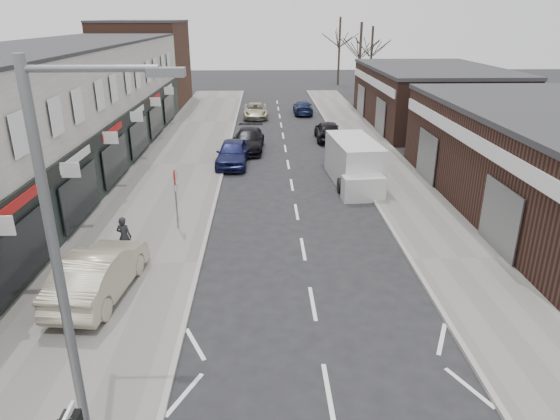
{
  "coord_description": "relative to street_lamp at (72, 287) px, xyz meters",
  "views": [
    {
      "loc": [
        -1.51,
        -7.72,
        8.57
      ],
      "look_at": [
        -0.99,
        7.59,
        2.6
      ],
      "focal_mm": 32.0,
      "sensor_mm": 36.0,
      "label": 1
    }
  ],
  "objects": [
    {
      "name": "shop_terrace_left",
      "position": [
        -8.97,
        20.3,
        -1.07
      ],
      "size": [
        8.0,
        41.0,
        7.1
      ],
      "primitive_type": "cube",
      "color": "beige",
      "rests_on": "ground"
    },
    {
      "name": "tree_far_c",
      "position": [
        13.03,
        60.8,
        -4.62
      ],
      "size": [
        3.6,
        3.6,
        8.5
      ],
      "primitive_type": null,
      "color": "#382D26",
      "rests_on": "ground"
    },
    {
      "name": "pavement_left",
      "position": [
        -2.22,
        22.8,
        -4.56
      ],
      "size": [
        5.5,
        64.0,
        0.12
      ],
      "primitive_type": "cube",
      "color": "slate",
      "rests_on": "ground"
    },
    {
      "name": "parked_car_right_c",
      "position": [
        6.73,
        39.78,
        -4.01
      ],
      "size": [
        1.75,
        4.22,
        1.22
      ],
      "primitive_type": "imported",
      "rotation": [
        0.0,
        0.0,
        3.13
      ],
      "color": "#141D3F",
      "rests_on": "ground"
    },
    {
      "name": "pedestrian",
      "position": [
        -2.22,
        10.21,
        -3.71
      ],
      "size": [
        0.64,
        0.49,
        1.57
      ],
      "primitive_type": "imported",
      "rotation": [
        0.0,
        0.0,
        2.93
      ],
      "color": "black",
      "rests_on": "pavement_left"
    },
    {
      "name": "parked_car_right_b",
      "position": [
        7.75,
        29.17,
        -3.89
      ],
      "size": [
        1.78,
        4.31,
        1.46
      ],
      "primitive_type": "imported",
      "rotation": [
        0.0,
        0.0,
        3.13
      ],
      "color": "black",
      "rests_on": "ground"
    },
    {
      "name": "brick_block_far",
      "position": [
        -8.97,
        45.8,
        -0.62
      ],
      "size": [
        8.0,
        10.0,
        8.0
      ],
      "primitive_type": "cube",
      "color": "#4D2D21",
      "rests_on": "ground"
    },
    {
      "name": "right_unit_far",
      "position": [
        17.03,
        34.8,
        -2.37
      ],
      "size": [
        10.0,
        16.0,
        4.5
      ],
      "primitive_type": "cube",
      "color": "#341E17",
      "rests_on": "ground"
    },
    {
      "name": "street_lamp",
      "position": [
        0.0,
        0.0,
        0.0
      ],
      "size": [
        2.23,
        0.22,
        8.0
      ],
      "color": "slate",
      "rests_on": "pavement_left"
    },
    {
      "name": "pavement_right",
      "position": [
        10.28,
        22.8,
        -4.56
      ],
      "size": [
        3.5,
        64.0,
        0.12
      ],
      "primitive_type": "cube",
      "color": "slate",
      "rests_on": "ground"
    },
    {
      "name": "parked_car_right_a",
      "position": [
        8.03,
        22.08,
        -3.83
      ],
      "size": [
        2.04,
        4.91,
        1.58
      ],
      "primitive_type": "imported",
      "rotation": [
        0.0,
        0.0,
        3.22
      ],
      "color": "silver",
      "rests_on": "ground"
    },
    {
      "name": "parked_car_left_c",
      "position": [
        2.33,
        38.1,
        -3.98
      ],
      "size": [
        2.2,
        4.64,
        1.28
      ],
      "primitive_type": "imported",
      "rotation": [
        0.0,
        0.0,
        0.02
      ],
      "color": "#ABA688",
      "rests_on": "ground"
    },
    {
      "name": "tree_far_b",
      "position": [
        16.03,
        54.8,
        -4.62
      ],
      "size": [
        3.6,
        3.6,
        7.5
      ],
      "primitive_type": null,
      "color": "#382D26",
      "rests_on": "ground"
    },
    {
      "name": "warning_sign",
      "position": [
        -0.63,
        12.8,
        -2.42
      ],
      "size": [
        0.12,
        0.8,
        2.7
      ],
      "color": "slate",
      "rests_on": "pavement_left"
    },
    {
      "name": "parked_car_left_a",
      "position": [
        1.13,
        22.75,
        -3.84
      ],
      "size": [
        2.05,
        4.65,
        1.56
      ],
      "primitive_type": "imported",
      "rotation": [
        0.0,
        0.0,
        -0.05
      ],
      "color": "#161A45",
      "rests_on": "ground"
    },
    {
      "name": "white_van",
      "position": [
        7.93,
        19.05,
        -3.51
      ],
      "size": [
        2.54,
        6.21,
        2.36
      ],
      "rotation": [
        0.0,
        0.0,
        0.08
      ],
      "color": "silver",
      "rests_on": "ground"
    },
    {
      "name": "sedan_on_pavement",
      "position": [
        -2.3,
        7.41,
        -3.71
      ],
      "size": [
        2.22,
        4.98,
        1.59
      ],
      "primitive_type": "imported",
      "rotation": [
        0.0,
        0.0,
        3.03
      ],
      "color": "#B1A68D",
      "rests_on": "pavement_left"
    },
    {
      "name": "parked_car_left_b",
      "position": [
        2.0,
        26.33,
        -3.9
      ],
      "size": [
        2.26,
        5.05,
        1.44
      ],
      "primitive_type": "imported",
      "rotation": [
        0.0,
        0.0,
        -0.05
      ],
      "color": "black",
      "rests_on": "ground"
    },
    {
      "name": "tree_far_a",
      "position": [
        13.53,
        48.8,
        -4.62
      ],
      "size": [
        3.6,
        3.6,
        8.0
      ],
      "primitive_type": null,
      "color": "#382D26",
      "rests_on": "ground"
    }
  ]
}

